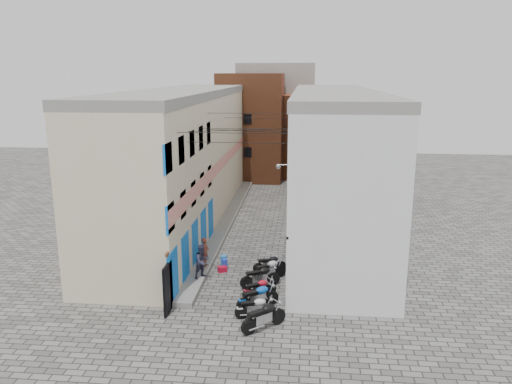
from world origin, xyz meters
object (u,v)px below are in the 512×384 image
(motorcycle_c, at_px, (258,296))
(person_b, at_px, (202,261))
(motorcycle_g, at_px, (270,263))
(water_jug_far, at_px, (224,260))
(motorcycle_b, at_px, (255,306))
(red_crate, at_px, (222,269))
(motorcycle_f, at_px, (269,269))
(motorcycle_a, at_px, (264,315))
(motorcycle_d, at_px, (259,287))
(person_a, at_px, (205,252))
(water_jug_near, at_px, (225,263))
(motorcycle_e, at_px, (260,276))

(motorcycle_c, height_order, person_b, person_b)
(motorcycle_g, bearing_deg, water_jug_far, -124.52)
(motorcycle_b, height_order, red_crate, motorcycle_b)
(motorcycle_f, xyz_separation_m, motorcycle_g, (-0.01, 0.97, -0.07))
(motorcycle_a, distance_m, motorcycle_b, 1.04)
(motorcycle_a, relative_size, motorcycle_d, 1.25)
(person_a, bearing_deg, motorcycle_a, -143.50)
(motorcycle_d, height_order, water_jug_near, motorcycle_d)
(motorcycle_a, height_order, motorcycle_f, motorcycle_a)
(motorcycle_a, distance_m, motorcycle_e, 4.07)
(red_crate, bearing_deg, person_b, -117.94)
(motorcycle_c, relative_size, motorcycle_d, 1.21)
(motorcycle_a, height_order, person_b, person_b)
(motorcycle_a, xyz_separation_m, motorcycle_f, (-0.16, 4.90, -0.03))
(water_jug_near, relative_size, red_crate, 1.05)
(motorcycle_c, xyz_separation_m, water_jug_far, (-2.29, 4.78, -0.32))
(motorcycle_d, distance_m, red_crate, 3.60)
(motorcycle_b, xyz_separation_m, person_a, (-3.10, 4.84, 0.51))
(person_a, height_order, person_b, person_b)
(motorcycle_g, distance_m, red_crate, 2.51)
(motorcycle_b, relative_size, motorcycle_f, 0.87)
(motorcycle_f, relative_size, water_jug_near, 4.38)
(motorcycle_b, relative_size, water_jug_near, 3.80)
(motorcycle_g, bearing_deg, motorcycle_c, -22.13)
(motorcycle_e, bearing_deg, red_crate, -154.19)
(water_jug_far, bearing_deg, person_b, -106.89)
(motorcycle_b, distance_m, person_a, 5.78)
(motorcycle_e, relative_size, person_b, 1.20)
(water_jug_far, bearing_deg, motorcycle_c, -64.44)
(motorcycle_a, distance_m, motorcycle_d, 2.94)
(motorcycle_e, relative_size, water_jug_near, 4.34)
(motorcycle_a, height_order, motorcycle_d, motorcycle_a)
(motorcycle_c, bearing_deg, water_jug_far, 170.58)
(motorcycle_g, bearing_deg, motorcycle_d, -23.90)
(motorcycle_g, relative_size, water_jug_near, 3.84)
(motorcycle_g, distance_m, water_jug_far, 2.64)
(motorcycle_g, bearing_deg, motorcycle_e, -29.28)
(person_a, bearing_deg, water_jug_far, -40.93)
(motorcycle_f, bearing_deg, motorcycle_b, -41.97)
(person_a, height_order, red_crate, person_a)
(motorcycle_c, relative_size, person_a, 1.33)
(person_a, bearing_deg, motorcycle_b, -142.25)
(motorcycle_c, height_order, red_crate, motorcycle_c)
(motorcycle_f, relative_size, water_jug_far, 3.66)
(motorcycle_c, bearing_deg, motorcycle_b, -35.85)
(water_jug_far, xyz_separation_m, red_crate, (0.06, -0.86, -0.14))
(person_a, height_order, water_jug_near, person_a)
(motorcycle_f, height_order, water_jug_near, motorcycle_f)
(motorcycle_d, distance_m, person_b, 3.33)
(motorcycle_f, xyz_separation_m, red_crate, (-2.49, 0.83, -0.45))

